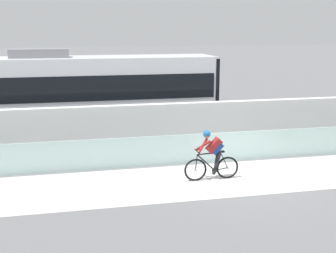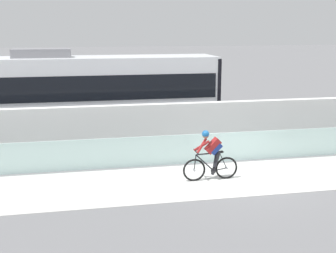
{
  "view_description": "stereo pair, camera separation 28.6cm",
  "coord_description": "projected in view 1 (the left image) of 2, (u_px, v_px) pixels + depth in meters",
  "views": [
    {
      "loc": [
        -5.29,
        -12.76,
        4.69
      ],
      "look_at": [
        -1.92,
        2.35,
        1.25
      ],
      "focal_mm": 47.85,
      "sensor_mm": 36.0,
      "label": 1
    },
    {
      "loc": [
        -5.01,
        -12.82,
        4.69
      ],
      "look_at": [
        -1.92,
        2.35,
        1.25
      ],
      "focal_mm": 47.85,
      "sensor_mm": 36.0,
      "label": 2
    }
  ],
  "objects": [
    {
      "name": "ground_plane",
      "position": [
        243.0,
        177.0,
        14.3
      ],
      "size": [
        200.0,
        200.0,
        0.0
      ],
      "primitive_type": "plane",
      "color": "slate"
    },
    {
      "name": "bike_path_deck",
      "position": [
        243.0,
        177.0,
        14.3
      ],
      "size": [
        32.0,
        3.2,
        0.01
      ],
      "primitive_type": "cube",
      "color": "beige",
      "rests_on": "ground"
    },
    {
      "name": "glass_parapet",
      "position": [
        224.0,
        147.0,
        15.95
      ],
      "size": [
        32.0,
        0.05,
        1.05
      ],
      "primitive_type": "cube",
      "color": "silver",
      "rests_on": "ground"
    },
    {
      "name": "concrete_barrier_wall",
      "position": [
        209.0,
        125.0,
        17.58
      ],
      "size": [
        32.0,
        0.36,
        1.85
      ],
      "primitive_type": "cube",
      "color": "silver",
      "rests_on": "ground"
    },
    {
      "name": "tram_rail_near",
      "position": [
        191.0,
        134.0,
        20.14
      ],
      "size": [
        32.0,
        0.08,
        0.01
      ],
      "primitive_type": "cube",
      "color": "#595654",
      "rests_on": "ground"
    },
    {
      "name": "tram_rail_far",
      "position": [
        183.0,
        127.0,
        21.51
      ],
      "size": [
        32.0,
        0.08,
        0.01
      ],
      "primitive_type": "cube",
      "color": "#595654",
      "rests_on": "ground"
    },
    {
      "name": "tram",
      "position": [
        89.0,
        93.0,
        19.47
      ],
      "size": [
        11.06,
        2.54,
        3.81
      ],
      "color": "silver",
      "rests_on": "ground"
    },
    {
      "name": "cyclist_on_bike",
      "position": [
        212.0,
        156.0,
        13.91
      ],
      "size": [
        1.77,
        0.58,
        1.61
      ],
      "color": "black",
      "rests_on": "ground"
    }
  ]
}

